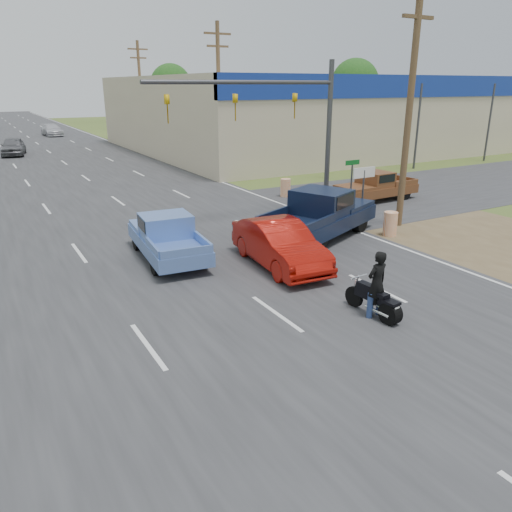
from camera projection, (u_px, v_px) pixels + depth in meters
main_road at (64, 163)px, 39.80m from camera, size 15.00×180.00×0.02m
cross_road at (155, 227)px, 21.75m from camera, size 120.00×10.00×0.02m
dirt_verge at (479, 237)px, 20.35m from camera, size 8.00×18.00×0.01m
big_box_store at (372, 110)px, 53.70m from camera, size 50.00×28.10×6.60m
utility_pole_1 at (410, 100)px, 20.38m from camera, size 2.00×0.28×10.00m
utility_pole_2 at (219, 93)px, 35.15m from camera, size 2.00×0.28×10.00m
utility_pole_3 at (141, 91)px, 49.92m from camera, size 2.00×0.28×10.00m
tree_3 at (355, 83)px, 88.24m from camera, size 8.40×8.40×10.40m
tree_5 at (171, 85)px, 97.12m from camera, size 7.98×7.98×9.88m
barrel_0 at (390, 224)px, 20.42m from camera, size 0.56×0.56×1.00m
barrel_1 at (285, 188)px, 27.58m from camera, size 0.56×0.56×1.00m
lane_sign at (364, 182)px, 21.70m from camera, size 1.20×0.08×2.52m
street_name_sign at (351, 182)px, 23.31m from camera, size 0.80×0.08×2.61m
signal_mast at (282, 111)px, 22.10m from camera, size 9.12×0.40×7.00m
red_convertible at (280, 245)px, 16.88m from camera, size 2.02×4.80×1.54m
motorcycle at (376, 302)px, 13.23m from camera, size 0.59×1.91×0.97m
rider at (377, 286)px, 13.12m from camera, size 0.67×0.47×1.75m
blue_pickup at (166, 236)px, 17.72m from camera, size 2.28×4.97×1.60m
navy_pickup at (321, 213)px, 20.08m from camera, size 6.31×4.46×1.96m
brown_pickup at (374, 186)px, 26.56m from camera, size 4.78×2.03×1.56m
distant_car_grey at (13, 147)px, 43.69m from camera, size 2.57×4.75×1.53m
distant_car_silver at (52, 130)px, 60.54m from camera, size 2.19×4.83×1.37m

